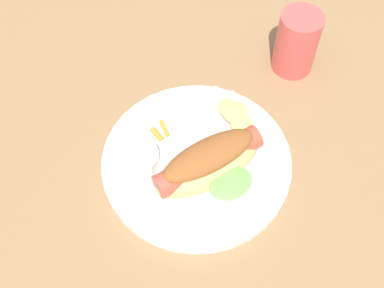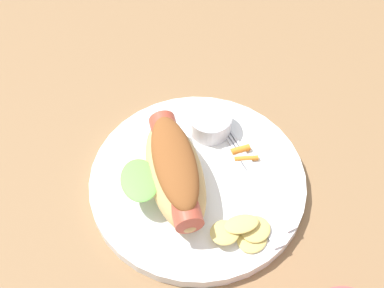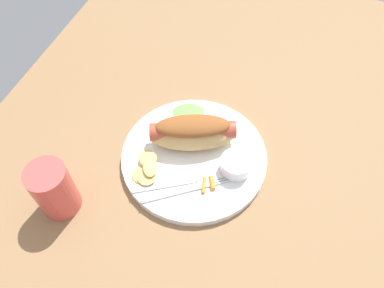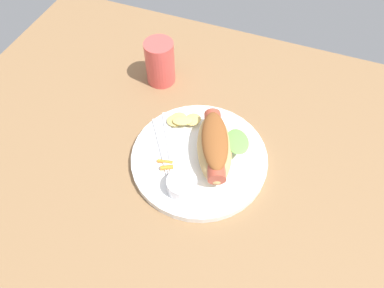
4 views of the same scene
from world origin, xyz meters
TOP-DOWN VIEW (x-y plane):
  - ground_plane at (0.00, 0.00)cm, footprint 120.00×90.00cm
  - plate at (-2.56, 2.55)cm, footprint 26.66×26.66cm
  - hot_dog at (0.34, 3.73)cm, footprint 12.72×17.14cm
  - sauce_ramekin at (-3.02, -5.38)cm, footprint 5.52×5.52cm
  - fork at (-10.07, 1.74)cm, footprint 10.04×13.55cm
  - knife at (-9.33, 3.81)cm, footprint 8.73×13.63cm
  - chips_pile at (-8.87, 9.23)cm, footprint 8.24×5.98cm
  - carrot_garnish at (-7.66, -1.94)cm, footprint 3.68×2.76cm

SIDE VIEW (x-z plane):
  - ground_plane at x=0.00cm, z-range -1.80..0.00cm
  - plate at x=-2.56cm, z-range 0.00..1.60cm
  - knife at x=-9.33cm, z-range 1.60..1.96cm
  - fork at x=-10.07cm, z-range 1.60..2.00cm
  - carrot_garnish at x=-7.66cm, z-range 1.55..2.43cm
  - chips_pile at x=-8.87cm, z-range 1.58..3.34cm
  - sauce_ramekin at x=-3.02cm, z-range 1.60..4.44cm
  - hot_dog at x=0.34cm, z-range 1.68..7.99cm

